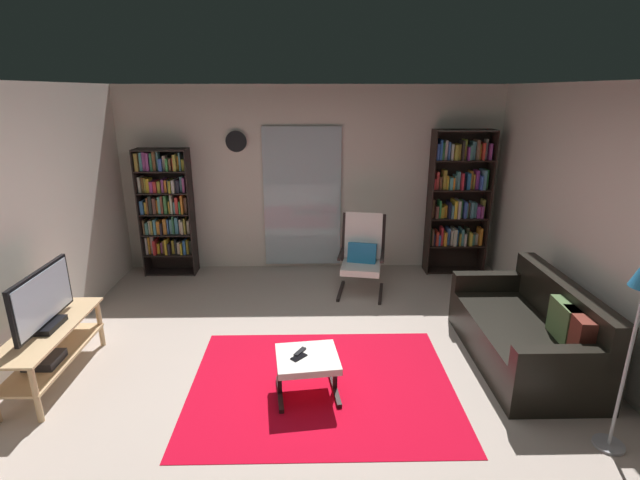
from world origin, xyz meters
TOP-DOWN VIEW (x-y plane):
  - ground_plane at (0.00, 0.00)m, footprint 7.02×7.02m
  - wall_back at (0.00, 2.90)m, footprint 5.60×0.06m
  - wall_right at (2.70, 0.00)m, footprint 0.06×6.00m
  - glass_door_panel at (-0.12, 2.83)m, footprint 1.10×0.01m
  - area_rug at (0.08, -0.12)m, footprint 2.33×1.82m
  - tv_stand at (-2.33, 0.02)m, footprint 0.43×1.27m
  - television at (-2.33, 0.04)m, footprint 0.20×0.88m
  - bookshelf_near_tv at (-2.02, 2.66)m, footprint 0.71×0.30m
  - bookshelf_near_sofa at (2.06, 2.64)m, footprint 0.83×0.30m
  - leather_sofa at (2.08, 0.23)m, footprint 0.89×1.72m
  - lounge_armchair at (0.65, 1.95)m, footprint 0.67×0.74m
  - ottoman at (-0.04, -0.24)m, footprint 0.57×0.54m
  - tv_remote at (-0.11, -0.19)m, footprint 0.11×0.14m
  - cell_phone at (-0.11, -0.26)m, footprint 0.15×0.15m
  - wall_clock at (-1.02, 2.82)m, footprint 0.29×0.03m

SIDE VIEW (x-z plane):
  - ground_plane at x=0.00m, z-range 0.00..0.00m
  - area_rug at x=0.08m, z-range 0.00..0.01m
  - leather_sofa at x=2.08m, z-range -0.11..0.70m
  - ottoman at x=-0.04m, z-range 0.12..0.50m
  - tv_stand at x=-2.33m, z-range 0.08..0.60m
  - cell_phone at x=-0.11m, z-range 0.38..0.39m
  - tv_remote at x=-0.11m, z-range 0.38..0.39m
  - lounge_armchair at x=0.65m, z-range 0.02..1.05m
  - television at x=-2.33m, z-range 0.50..1.04m
  - bookshelf_near_tv at x=-2.02m, z-range 0.09..1.86m
  - glass_door_panel at x=-0.12m, z-range 0.05..2.05m
  - bookshelf_near_sofa at x=2.06m, z-range 0.08..2.10m
  - wall_back at x=0.00m, z-range 0.00..2.60m
  - wall_right at x=2.70m, z-range 0.00..2.60m
  - wall_clock at x=-1.02m, z-range 1.71..2.00m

